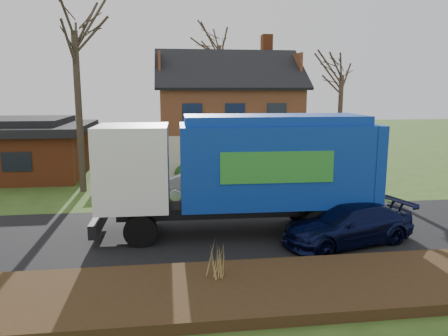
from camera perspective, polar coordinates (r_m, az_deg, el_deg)
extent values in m
plane|color=#314E1A|center=(17.15, 0.23, -8.37)|extent=(120.00, 120.00, 0.00)
cube|color=black|center=(17.15, 0.23, -8.34)|extent=(80.00, 7.00, 0.02)
cube|color=black|center=(12.25, 3.78, -15.54)|extent=(80.00, 3.50, 0.30)
cube|color=beige|center=(30.68, 0.31, 2.50)|extent=(9.00, 7.50, 2.70)
cube|color=#583319|center=(30.43, 0.32, 7.64)|extent=(9.00, 7.50, 2.80)
cube|color=#954220|center=(32.08, 5.58, 15.53)|extent=(0.70, 0.90, 1.60)
cube|color=beige|center=(29.96, -11.38, 2.02)|extent=(3.50, 5.50, 2.60)
cube|color=black|center=(29.79, -11.48, 4.72)|extent=(3.90, 5.90, 0.24)
cube|color=#954220|center=(30.96, -26.01, 1.63)|extent=(9.00, 7.50, 2.80)
cube|color=black|center=(30.79, -26.25, 4.66)|extent=(9.80, 8.20, 0.50)
cube|color=black|center=(30.76, -26.31, 5.50)|extent=(7.00, 6.00, 0.40)
cylinder|color=black|center=(15.75, -10.87, -8.05)|extent=(1.17, 0.42, 1.16)
cylinder|color=black|center=(17.99, -10.27, -5.72)|extent=(1.17, 0.42, 1.16)
cylinder|color=black|center=(16.47, 12.00, -7.27)|extent=(1.17, 0.42, 1.16)
cylinder|color=black|center=(18.62, 9.77, -5.15)|extent=(1.17, 0.42, 1.16)
cylinder|color=black|center=(16.97, 16.71, -6.96)|extent=(1.17, 0.42, 1.16)
cylinder|color=black|center=(19.07, 13.99, -4.94)|extent=(1.17, 0.42, 1.16)
cube|color=black|center=(16.90, 2.82, -5.30)|extent=(9.65, 1.61, 0.39)
cube|color=white|center=(16.40, -11.76, 0.23)|extent=(2.65, 2.87, 3.02)
cube|color=black|center=(16.54, -16.02, 0.72)|extent=(0.16, 2.46, 1.01)
cube|color=black|center=(17.06, -16.03, -6.72)|extent=(0.36, 2.80, 0.50)
cube|color=#0C3299|center=(16.72, 6.47, 0.57)|extent=(7.12, 2.99, 3.02)
cube|color=#0C3299|center=(16.52, 6.58, 6.31)|extent=(6.78, 2.65, 0.34)
cube|color=#0C3299|center=(17.88, 17.91, 0.40)|extent=(0.47, 2.86, 3.24)
cube|color=#2D8C30|center=(15.30, 7.01, 0.08)|extent=(4.03, 0.16, 1.12)
cube|color=#2D8C30|center=(18.04, 4.98, 1.66)|extent=(4.03, 0.16, 1.12)
imported|color=#A7AAAF|center=(21.75, -2.45, -2.40)|extent=(4.62, 3.03, 1.44)
imported|color=black|center=(16.38, 15.84, -7.03)|extent=(5.31, 3.20, 1.44)
cylinder|color=#3A3023|center=(24.52, -18.42, 6.79)|extent=(0.35, 0.35, 8.45)
cylinder|color=#453429|center=(28.59, 14.84, 5.28)|extent=(0.29, 0.29, 6.35)
cylinder|color=#403026|center=(38.76, -0.64, 8.94)|extent=(0.35, 0.35, 9.21)
cone|color=#9C8045|center=(12.37, -0.82, -12.01)|extent=(0.04, 0.04, 0.98)
cone|color=#9C8045|center=(12.35, -1.55, -12.04)|extent=(0.04, 0.04, 0.98)
cone|color=#9C8045|center=(12.39, -0.09, -11.97)|extent=(0.04, 0.04, 0.98)
cone|color=#9C8045|center=(12.48, -0.89, -11.80)|extent=(0.04, 0.04, 0.98)
cone|color=#9C8045|center=(12.25, -0.75, -12.23)|extent=(0.04, 0.04, 0.98)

